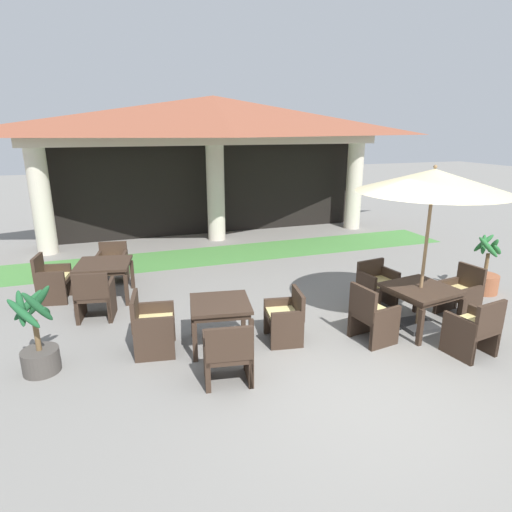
{
  "coord_description": "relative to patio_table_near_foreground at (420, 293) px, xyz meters",
  "views": [
    {
      "loc": [
        -2.92,
        -4.04,
        3.2
      ],
      "look_at": [
        -0.34,
        3.44,
        0.81
      ],
      "focal_mm": 30.01,
      "sensor_mm": 36.0,
      "label": 1
    }
  ],
  "objects": [
    {
      "name": "patio_chair_near_foreground_west",
      "position": [
        -1.0,
        -0.15,
        -0.2
      ],
      "size": [
        0.62,
        0.64,
        0.92
      ],
      "rotation": [
        0.0,
        0.0,
        -1.42
      ],
      "color": "#38281E",
      "rests_on": "ground"
    },
    {
      "name": "patio_table_mid_left",
      "position": [
        -4.88,
        3.05,
        0.0
      ],
      "size": [
        1.13,
        1.13,
        0.72
      ],
      "rotation": [
        0.0,
        0.0,
        -0.17
      ],
      "color": "#38281E",
      "rests_on": "ground"
    },
    {
      "name": "potted_palm_left_edge",
      "position": [
        -5.74,
        0.55,
        -0.23
      ],
      "size": [
        0.59,
        0.62,
        1.27
      ],
      "color": "#47423D",
      "rests_on": "ground"
    },
    {
      "name": "background_pavilion",
      "position": [
        -1.73,
        6.89,
        2.53
      ],
      "size": [
        10.36,
        3.12,
        4.03
      ],
      "color": "beige",
      "rests_on": "ground"
    },
    {
      "name": "patio_chair_near_foreground_east",
      "position": [
        1.0,
        0.15,
        -0.22
      ],
      "size": [
        0.64,
        0.62,
        0.9
      ],
      "rotation": [
        0.0,
        0.0,
        -4.56
      ],
      "color": "#38281E",
      "rests_on": "ground"
    },
    {
      "name": "patio_table_near_foreground",
      "position": [
        0.0,
        0.0,
        0.0
      ],
      "size": [
        1.12,
        1.12,
        0.71
      ],
      "rotation": [
        0.0,
        0.0,
        0.15
      ],
      "color": "#38281E",
      "rests_on": "ground"
    },
    {
      "name": "patio_chair_mid_right_south",
      "position": [
        -3.4,
        -0.53,
        -0.21
      ],
      "size": [
        0.68,
        0.59,
        0.87
      ],
      "rotation": [
        0.0,
        0.0,
        -0.16
      ],
      "color": "#38281E",
      "rests_on": "ground"
    },
    {
      "name": "patio_chair_mid_right_east",
      "position": [
        -2.25,
        0.3,
        -0.23
      ],
      "size": [
        0.6,
        0.68,
        0.82
      ],
      "rotation": [
        0.0,
        0.0,
        1.41
      ],
      "color": "#38281E",
      "rests_on": "ground"
    },
    {
      "name": "patio_chair_near_foreground_south",
      "position": [
        0.15,
        -1.0,
        -0.21
      ],
      "size": [
        0.67,
        0.63,
        0.89
      ],
      "rotation": [
        0.0,
        0.0,
        0.15
      ],
      "color": "#38281E",
      "rests_on": "ground"
    },
    {
      "name": "ground_plane",
      "position": [
        -1.73,
        -1.22,
        -0.62
      ],
      "size": [
        60.0,
        60.0,
        0.0
      ],
      "primitive_type": "plane",
      "color": "gray"
    },
    {
      "name": "lawn_strip",
      "position": [
        -1.73,
        5.18,
        -0.61
      ],
      "size": [
        12.16,
        1.65,
        0.01
      ],
      "primitive_type": "cube",
      "color": "#47843D",
      "rests_on": "ground"
    },
    {
      "name": "patio_chair_mid_left_north",
      "position": [
        -4.71,
        4.0,
        -0.22
      ],
      "size": [
        0.68,
        0.61,
        0.83
      ],
      "rotation": [
        0.0,
        0.0,
        -3.31
      ],
      "color": "#38281E",
      "rests_on": "ground"
    },
    {
      "name": "patio_chair_mid_left_south",
      "position": [
        -5.05,
        2.1,
        -0.2
      ],
      "size": [
        0.68,
        0.68,
        0.9
      ],
      "rotation": [
        0.0,
        0.0,
        -0.17
      ],
      "color": "#38281E",
      "rests_on": "ground"
    },
    {
      "name": "patio_chair_mid_left_west",
      "position": [
        -5.83,
        3.22,
        -0.21
      ],
      "size": [
        0.63,
        0.63,
        0.91
      ],
      "rotation": [
        0.0,
        0.0,
        -1.74
      ],
      "color": "#38281E",
      "rests_on": "ground"
    },
    {
      "name": "patio_chair_near_foreground_north",
      "position": [
        -0.15,
        0.99,
        -0.2
      ],
      "size": [
        0.69,
        0.58,
        0.85
      ],
      "rotation": [
        0.0,
        0.0,
        -2.99
      ],
      "color": "#38281E",
      "rests_on": "ground"
    },
    {
      "name": "patio_chair_mid_right_west",
      "position": [
        -4.24,
        0.62,
        -0.2
      ],
      "size": [
        0.67,
        0.72,
        0.9
      ],
      "rotation": [
        0.0,
        0.0,
        -1.73
      ],
      "color": "#38281E",
      "rests_on": "ground"
    },
    {
      "name": "potted_palm_right_edge",
      "position": [
        2.31,
        0.88,
        -0.3
      ],
      "size": [
        0.59,
        0.58,
        1.19
      ],
      "color": "#995638",
      "rests_on": "ground"
    },
    {
      "name": "patio_table_mid_right",
      "position": [
        -3.24,
        0.46,
        -0.01
      ],
      "size": [
        1.0,
        1.0,
        0.71
      ],
      "rotation": [
        0.0,
        0.0,
        -0.16
      ],
      "color": "#38281E",
      "rests_on": "ground"
    },
    {
      "name": "patio_umbrella_near_foreground",
      "position": [
        -0.0,
        -0.0,
        1.78
      ],
      "size": [
        2.31,
        2.31,
        2.66
      ],
      "color": "#2D2D2D",
      "rests_on": "ground"
    }
  ]
}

